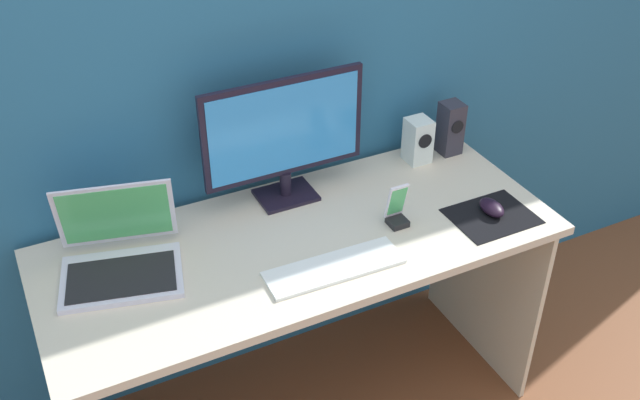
% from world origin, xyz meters
% --- Properties ---
extents(wall_back, '(6.00, 0.04, 2.50)m').
position_xyz_m(wall_back, '(0.00, 0.36, 1.25)').
color(wall_back, '#266085').
rests_on(wall_back, ground_plane).
extents(desk, '(1.51, 0.62, 0.75)m').
position_xyz_m(desk, '(0.00, 0.00, 0.60)').
color(desk, beige).
rests_on(desk, ground_plane).
extents(monitor, '(0.51, 0.14, 0.40)m').
position_xyz_m(monitor, '(0.05, 0.22, 0.97)').
color(monitor, black).
rests_on(monitor, desk).
extents(speaker_right, '(0.07, 0.08, 0.19)m').
position_xyz_m(speaker_right, '(0.67, 0.22, 0.84)').
color(speaker_right, '#2D2C37').
rests_on(speaker_right, desk).
extents(speaker_near_monitor, '(0.08, 0.08, 0.15)m').
position_xyz_m(speaker_near_monitor, '(0.54, 0.22, 0.83)').
color(speaker_near_monitor, white).
rests_on(speaker_near_monitor, desk).
extents(laptop, '(0.38, 0.34, 0.23)m').
position_xyz_m(laptop, '(-0.50, 0.09, 0.80)').
color(laptop, silver).
rests_on(laptop, desk).
extents(keyboard_external, '(0.39, 0.13, 0.01)m').
position_xyz_m(keyboard_external, '(0.02, -0.17, 0.76)').
color(keyboard_external, white).
rests_on(keyboard_external, desk).
extents(mousepad, '(0.25, 0.20, 0.00)m').
position_xyz_m(mousepad, '(0.57, -0.16, 0.75)').
color(mousepad, black).
rests_on(mousepad, desk).
extents(mouse, '(0.07, 0.10, 0.04)m').
position_xyz_m(mouse, '(0.57, -0.14, 0.77)').
color(mouse, black).
rests_on(mouse, mousepad).
extents(phone_in_dock, '(0.06, 0.06, 0.14)m').
position_xyz_m(phone_in_dock, '(0.29, -0.06, 0.80)').
color(phone_in_dock, black).
rests_on(phone_in_dock, desk).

